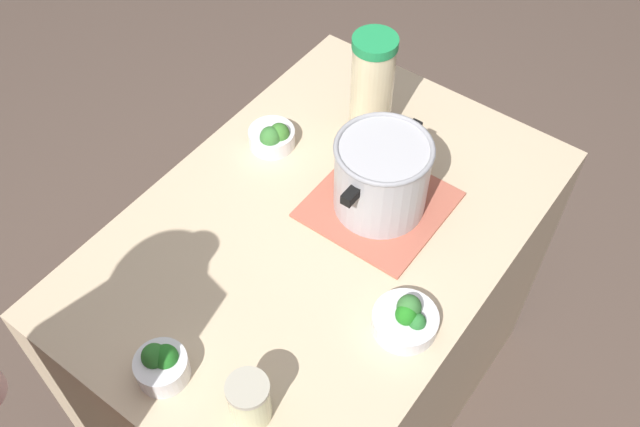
{
  "coord_description": "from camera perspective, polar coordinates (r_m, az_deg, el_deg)",
  "views": [
    {
      "loc": [
        0.8,
        0.59,
        2.18
      ],
      "look_at": [
        0.0,
        0.0,
        0.94
      ],
      "focal_mm": 40.24,
      "sensor_mm": 36.0,
      "label": 1
    }
  ],
  "objects": [
    {
      "name": "lemonade_pitcher",
      "position": [
        1.74,
        4.15,
        9.98
      ],
      "size": [
        0.11,
        0.11,
        0.29
      ],
      "color": "beige",
      "rests_on": "counter_slab"
    },
    {
      "name": "cooking_pot",
      "position": [
        1.59,
        4.92,
        3.06
      ],
      "size": [
        0.29,
        0.22,
        0.19
      ],
      "color": "#B7B7BC",
      "rests_on": "dish_cloth"
    },
    {
      "name": "broccoli_bowl_front",
      "position": [
        1.44,
        -12.49,
        -11.63
      ],
      "size": [
        0.1,
        0.1,
        0.08
      ],
      "color": "silver",
      "rests_on": "counter_slab"
    },
    {
      "name": "broccoli_bowl_back",
      "position": [
        1.78,
        -3.77,
        6.09
      ],
      "size": [
        0.12,
        0.12,
        0.08
      ],
      "color": "silver",
      "rests_on": "counter_slab"
    },
    {
      "name": "counter_slab",
      "position": [
        2.0,
        0.0,
        -8.94
      ],
      "size": [
        1.16,
        0.79,
        0.89
      ],
      "primitive_type": "cube",
      "color": "beige",
      "rests_on": "ground_plane"
    },
    {
      "name": "mason_jar",
      "position": [
        1.35,
        -5.63,
        -14.58
      ],
      "size": [
        0.08,
        0.08,
        0.12
      ],
      "color": "beige",
      "rests_on": "counter_slab"
    },
    {
      "name": "broccoli_bowl_center",
      "position": [
        1.47,
        6.88,
        -8.32
      ],
      "size": [
        0.14,
        0.14,
        0.08
      ],
      "color": "silver",
      "rests_on": "counter_slab"
    },
    {
      "name": "ground_plane",
      "position": [
        2.4,
        0.0,
        -14.25
      ],
      "size": [
        8.0,
        8.0,
        0.0
      ],
      "primitive_type": "plane",
      "color": "brown"
    },
    {
      "name": "dish_cloth",
      "position": [
        1.67,
        4.69,
        0.72
      ],
      "size": [
        0.3,
        0.29,
        0.01
      ],
      "primitive_type": "cube",
      "color": "#BE624D",
      "rests_on": "counter_slab"
    }
  ]
}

